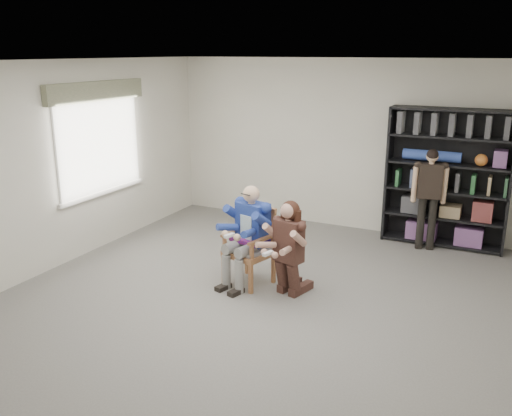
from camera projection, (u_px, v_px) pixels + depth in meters
The scene contains 8 objects.
room_shell at pixel (249, 193), 5.94m from camera, with size 6.00×7.00×2.80m, color silver, non-canonical shape.
floor at pixel (249, 309), 6.33m from camera, with size 6.00×7.00×0.01m, color slate.
window_left at pixel (100, 141), 7.97m from camera, with size 0.16×2.00×1.75m, color white, non-canonical shape.
armchair at pixel (249, 247), 6.90m from camera, with size 0.58×0.56×1.01m, color #985D40, non-canonical shape.
seated_man at pixel (249, 235), 6.86m from camera, with size 0.56×0.78×1.31m, color navy, non-canonical shape.
kneeling_woman at pixel (287, 250), 6.53m from camera, with size 0.50×0.80×1.20m, color #3A201C, non-canonical shape.
bookshelf at pixel (447, 179), 8.15m from camera, with size 1.80×0.38×2.10m, color black, non-canonical shape.
standing_man at pixel (428, 200), 8.05m from camera, with size 0.48×0.27×1.55m, color black, non-canonical shape.
Camera 1 is at (2.58, -5.13, 2.91)m, focal length 38.00 mm.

